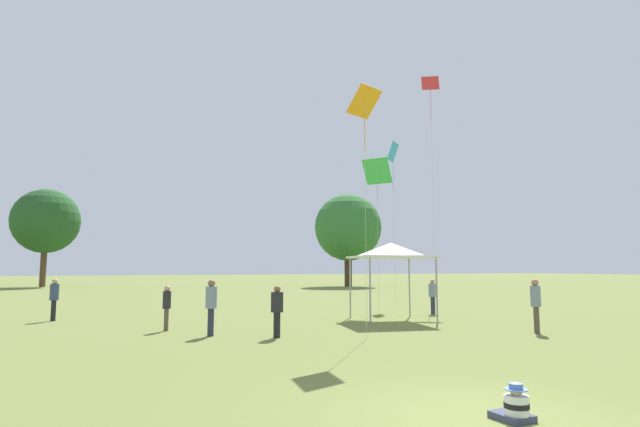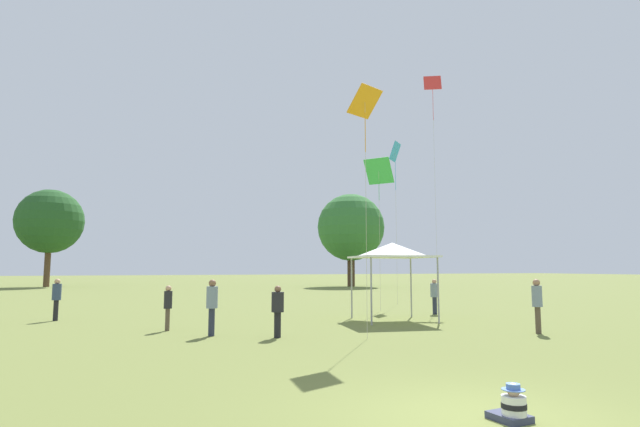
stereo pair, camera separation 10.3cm
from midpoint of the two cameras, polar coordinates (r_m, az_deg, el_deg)
name	(u,v)px [view 1 (the left image)]	position (r m, az deg, el deg)	size (l,w,h in m)	color
ground_plane	(478,419)	(8.17, 17.27, -21.55)	(300.00, 300.00, 0.00)	olive
seated_toddler	(515,406)	(8.18, 21.04, -19.85)	(0.48, 0.57, 0.55)	#383D56
person_standing_0	(54,296)	(23.77, -28.21, -8.27)	(0.49, 0.49, 1.74)	black
person_standing_2	(277,307)	(16.16, -5.12, -10.60)	(0.49, 0.49, 1.63)	black
person_standing_3	(433,293)	(24.65, 12.63, -8.90)	(0.45, 0.45, 1.65)	#282D42
person_standing_4	(536,300)	(18.59, 23.28, -9.11)	(0.47, 0.47, 1.81)	brown
person_standing_5	(211,302)	(16.83, -12.51, -9.86)	(0.49, 0.49, 1.81)	#282D42
person_standing_6	(167,303)	(18.58, -17.26, -9.78)	(0.39, 0.39, 1.57)	brown
canopy_tent	(391,251)	(21.33, 7.95, -4.24)	(3.55, 3.55, 3.25)	white
kite_0	(430,90)	(33.78, 12.42, 13.58)	(1.17, 0.89, 14.56)	red
kite_2	(364,107)	(16.67, 4.93, 12.05)	(1.24, 1.05, 8.00)	orange
kite_3	(393,155)	(31.31, 8.25, 6.61)	(1.15, 1.11, 9.88)	#339EDB
kite_4	(377,173)	(26.24, 6.42, 4.65)	(1.46, 1.58, 7.83)	green
distant_tree_0	(348,228)	(59.60, 3.16, -1.62)	(7.97, 7.97, 10.98)	#473323
distant_tree_1	(46,221)	(65.84, -28.88, -0.78)	(7.42, 7.42, 11.28)	brown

